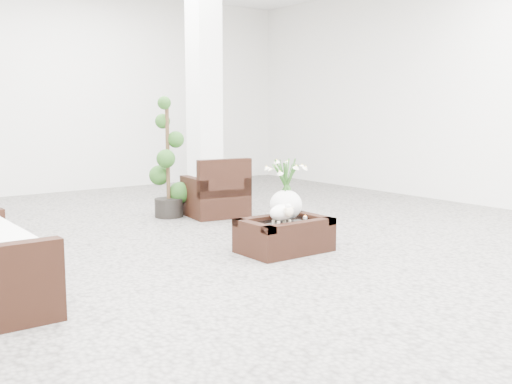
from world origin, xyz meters
TOP-DOWN VIEW (x-y plane):
  - ground at (0.00, 0.00)m, footprint 11.00×11.00m
  - column at (1.20, 2.80)m, footprint 0.40×0.40m
  - coffee_table at (0.22, -0.30)m, footprint 0.90×0.60m
  - sheep_figurine at (0.10, -0.40)m, footprint 0.28×0.23m
  - planter_narcissus at (0.32, -0.20)m, footprint 0.44×0.44m
  - tealight at (0.52, -0.28)m, footprint 0.04×0.04m
  - armchair at (0.80, 1.90)m, footprint 0.85×0.82m
  - topiary at (0.24, 2.20)m, footprint 0.42×0.42m
  - shopper at (2.29, 4.48)m, footprint 0.58×0.68m

SIDE VIEW (x-z plane):
  - ground at x=0.00m, z-range 0.00..0.00m
  - coffee_table at x=0.22m, z-range 0.00..0.31m
  - tealight at x=0.52m, z-range 0.31..0.34m
  - armchair at x=0.80m, z-range 0.00..0.80m
  - sheep_figurine at x=0.10m, z-range 0.31..0.52m
  - planter_narcissus at x=0.32m, z-range 0.31..1.11m
  - shopper at x=2.29m, z-range 0.00..1.57m
  - topiary at x=0.24m, z-range 0.00..1.59m
  - column at x=1.20m, z-range 0.00..3.50m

